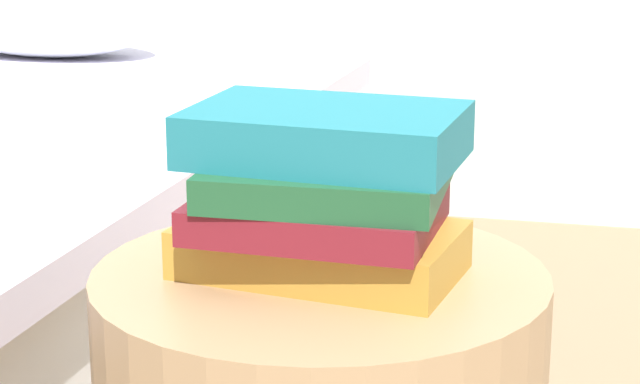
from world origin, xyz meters
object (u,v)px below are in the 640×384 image
book_maroon (317,213)px  book_teal (325,135)px  book_ochre (317,249)px  book_forest (328,178)px

book_maroon → book_teal: (0.01, 0.01, 0.08)m
book_ochre → book_maroon: book_maroon is taller
book_maroon → book_forest: bearing=41.8°
book_forest → book_teal: 0.04m
book_teal → book_forest: bearing=-36.9°
book_ochre → book_teal: bearing=-2.8°
book_forest → book_teal: (-0.00, 0.00, 0.04)m
book_ochre → book_forest: bearing=-12.4°
book_maroon → book_forest: 0.04m
book_ochre → book_teal: 0.12m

